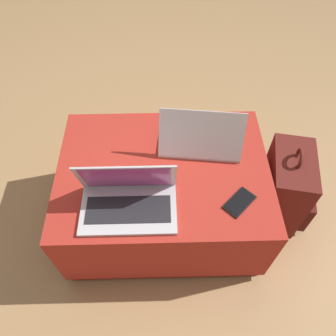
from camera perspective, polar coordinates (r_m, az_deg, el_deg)
The scene contains 6 objects.
ground_plane at distance 1.81m, azimuth -0.55°, elevation -8.48°, with size 14.00×14.00×0.00m, color tan.
ottoman at distance 1.61m, azimuth -0.61°, elevation -4.74°, with size 0.94×0.69×0.44m.
laptop_near at distance 1.30m, azimuth -6.80°, elevation -5.28°, with size 0.38×0.23×0.23m.
laptop_far at distance 1.49m, azimuth 5.78°, elevation 5.10°, with size 0.39×0.26×0.22m.
cell_phone at distance 1.36m, azimuth 12.51°, elevation -5.81°, with size 0.15×0.15×0.01m.
backpack at distance 1.76m, azimuth 19.92°, elevation -3.49°, with size 0.30×0.35×0.50m.
Camera 1 is at (-0.00, -0.85, 1.60)m, focal length 35.00 mm.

